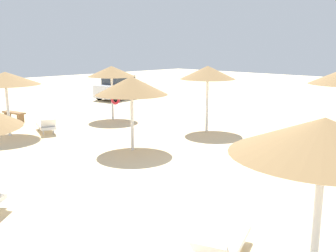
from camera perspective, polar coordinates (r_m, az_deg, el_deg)
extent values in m
plane|color=beige|center=(11.67, 10.64, -7.90)|extent=(80.00, 80.00, 0.00)
cylinder|color=silver|center=(6.31, 20.93, -13.89)|extent=(0.12, 0.12, 2.47)
cone|color=olive|center=(5.86, 21.93, -1.39)|extent=(2.66, 2.66, 0.54)
cylinder|color=silver|center=(18.16, -22.44, 2.25)|extent=(0.12, 0.12, 2.34)
cone|color=olive|center=(18.01, -22.78, 6.47)|extent=(2.91, 2.91, 0.55)
cylinder|color=silver|center=(17.79, 5.76, 3.17)|extent=(0.12, 0.12, 2.50)
cone|color=olive|center=(17.63, 5.85, 7.83)|extent=(2.50, 2.50, 0.59)
cylinder|color=silver|center=(14.56, -5.30, 0.68)|extent=(0.12, 0.12, 2.21)
cone|color=olive|center=(14.36, -5.40, 5.94)|extent=(2.68, 2.68, 0.68)
cylinder|color=silver|center=(20.82, -8.19, 4.20)|extent=(0.12, 0.12, 2.39)
cone|color=olive|center=(20.69, -8.30, 7.96)|extent=(2.50, 2.50, 0.55)
torus|color=red|center=(20.96, -7.70, 4.06)|extent=(0.71, 0.25, 0.70)
cube|color=white|center=(7.59, 8.18, -16.71)|extent=(1.82, 1.19, 0.12)
cube|color=white|center=(6.78, 6.27, -17.73)|extent=(0.61, 0.74, 0.47)
cylinder|color=silver|center=(8.13, 10.92, -16.10)|extent=(0.06, 0.06, 0.22)
cylinder|color=silver|center=(8.23, 7.83, -15.64)|extent=(0.06, 0.06, 0.22)
cube|color=white|center=(18.67, -17.51, 0.06)|extent=(1.15, 1.82, 0.12)
cube|color=white|center=(17.85, -17.13, 0.43)|extent=(0.74, 0.61, 0.46)
cylinder|color=silver|center=(18.16, -16.48, -0.74)|extent=(0.06, 0.06, 0.22)
cylinder|color=silver|center=(18.09, -17.84, -0.87)|extent=(0.06, 0.06, 0.22)
cylinder|color=silver|center=(19.32, -17.13, -0.05)|extent=(0.06, 0.06, 0.22)
cylinder|color=silver|center=(19.26, -18.42, -0.17)|extent=(0.06, 0.06, 0.22)
cube|color=white|center=(15.97, 18.78, -1.94)|extent=(1.57, 1.72, 0.12)
cube|color=white|center=(15.21, 20.11, -1.64)|extent=(0.76, 0.72, 0.47)
cylinder|color=silver|center=(15.58, 20.40, -3.03)|extent=(0.06, 0.06, 0.22)
cylinder|color=silver|center=(15.39, 18.93, -3.10)|extent=(0.06, 0.06, 0.22)
cylinder|color=silver|center=(16.62, 18.56, -2.00)|extent=(0.06, 0.06, 0.22)
cylinder|color=silver|center=(16.44, 17.17, -2.06)|extent=(0.06, 0.06, 0.22)
cube|color=brown|center=(21.82, -21.72, 1.84)|extent=(0.68, 1.55, 0.08)
cube|color=brown|center=(21.41, -20.83, 1.07)|extent=(0.38, 0.19, 0.41)
cube|color=brown|center=(22.31, -22.48, 1.35)|extent=(0.38, 0.19, 0.41)
cube|color=silver|center=(29.09, -6.96, 5.30)|extent=(4.21, 2.29, 0.90)
cube|color=#262D38|center=(28.87, -7.27, 6.74)|extent=(2.22, 1.85, 0.60)
cylinder|color=black|center=(30.71, -6.45, 4.99)|extent=(0.67, 0.32, 0.64)
cylinder|color=black|center=(29.56, -3.91, 4.78)|extent=(0.67, 0.32, 0.64)
cylinder|color=black|center=(28.78, -10.06, 4.44)|extent=(0.67, 0.32, 0.64)
cylinder|color=black|center=(27.56, -7.50, 4.20)|extent=(0.67, 0.32, 0.64)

